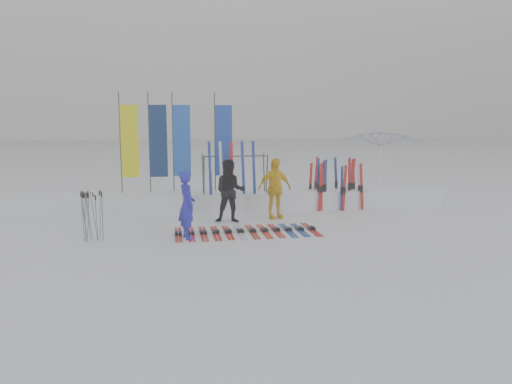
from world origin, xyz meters
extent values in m
plane|color=white|center=(0.00, 0.00, 0.00)|extent=(120.00, 120.00, 0.00)
cube|color=white|center=(0.00, 4.60, 0.30)|extent=(14.00, 1.60, 0.60)
imported|color=#2122C0|center=(-1.69, 0.73, 0.85)|extent=(0.55, 0.70, 1.71)
imported|color=black|center=(-0.40, 2.49, 0.91)|extent=(0.97, 0.81, 1.81)
imported|color=yellow|center=(0.98, 2.84, 0.91)|extent=(1.14, 0.68, 1.81)
imported|color=white|center=(5.23, 4.89, 1.31)|extent=(3.18, 3.23, 2.63)
cube|color=red|center=(-1.91, 1.15, 0.04)|extent=(0.17, 1.67, 0.07)
cube|color=red|center=(-1.59, 1.15, 0.04)|extent=(0.17, 1.61, 0.07)
cube|color=#B31D0E|center=(-1.27, 1.15, 0.04)|extent=(0.17, 1.70, 0.07)
cube|color=red|center=(-0.95, 1.15, 0.04)|extent=(0.17, 1.67, 0.07)
cube|color=red|center=(-0.62, 1.15, 0.04)|extent=(0.17, 1.61, 0.07)
cube|color=#B3B6BA|center=(-0.30, 1.15, 0.04)|extent=(0.17, 1.70, 0.07)
cube|color=#AF230E|center=(0.02, 1.15, 0.04)|extent=(0.17, 1.67, 0.07)
cube|color=red|center=(0.34, 1.15, 0.04)|extent=(0.17, 1.69, 0.07)
cube|color=red|center=(0.67, 1.15, 0.04)|extent=(0.17, 1.61, 0.07)
cube|color=navy|center=(0.99, 1.15, 0.04)|extent=(0.17, 1.69, 0.07)
cube|color=navy|center=(1.31, 1.15, 0.04)|extent=(0.17, 1.61, 0.07)
cube|color=red|center=(1.63, 1.15, 0.04)|extent=(0.17, 1.67, 0.07)
cylinder|color=#595B60|center=(-3.88, 0.85, 0.58)|extent=(0.06, 0.08, 1.15)
cylinder|color=#595B60|center=(-4.18, 0.88, 0.60)|extent=(0.15, 0.11, 1.19)
cylinder|color=#595B60|center=(-3.74, 0.87, 0.62)|extent=(0.03, 0.05, 1.24)
cylinder|color=#595B60|center=(-3.83, 1.16, 0.62)|extent=(0.09, 0.12, 1.23)
cylinder|color=#595B60|center=(-4.06, 0.95, 0.60)|extent=(0.15, 0.12, 1.20)
cylinder|color=#595B60|center=(-4.14, 0.85, 0.61)|extent=(0.07, 0.07, 1.22)
cylinder|color=#595B60|center=(-4.17, 0.93, 0.63)|extent=(0.11, 0.07, 1.25)
cylinder|color=#595B60|center=(-4.10, 1.04, 0.62)|extent=(0.11, 0.04, 1.24)
cylinder|color=#595B60|center=(-4.21, 0.89, 0.62)|extent=(0.06, 0.10, 1.24)
cylinder|color=#595B60|center=(-3.97, 1.05, 0.60)|extent=(0.16, 0.14, 1.19)
cylinder|color=#595B60|center=(-4.12, 1.13, 0.58)|extent=(0.11, 0.05, 1.16)
cylinder|color=#383A3F|center=(-3.61, 4.78, 2.20)|extent=(0.04, 0.04, 3.20)
cube|color=#EBF20C|center=(-3.32, 4.78, 2.25)|extent=(0.55, 0.03, 2.30)
cylinder|color=#383A3F|center=(-2.72, 4.76, 2.20)|extent=(0.04, 0.04, 3.20)
cube|color=navy|center=(-2.43, 4.76, 2.25)|extent=(0.55, 0.03, 2.30)
cylinder|color=#383A3F|center=(-1.97, 4.90, 2.20)|extent=(0.04, 0.04, 3.20)
cube|color=blue|center=(-1.68, 4.90, 2.25)|extent=(0.55, 0.03, 2.30)
cylinder|color=#383A3F|center=(-0.61, 4.81, 2.20)|extent=(0.04, 0.04, 3.20)
cube|color=#173CB0|center=(-0.32, 4.81, 2.25)|extent=(0.55, 0.03, 2.30)
cylinder|color=#383A3F|center=(-1.04, 3.95, 1.23)|extent=(0.04, 0.30, 1.23)
cylinder|color=#383A3F|center=(-1.04, 4.45, 1.23)|extent=(0.04, 0.30, 1.23)
cylinder|color=#383A3F|center=(0.96, 3.95, 1.23)|extent=(0.04, 0.30, 1.23)
cylinder|color=#383A3F|center=(0.96, 4.45, 1.23)|extent=(0.04, 0.30, 1.23)
cylinder|color=#383A3F|center=(-0.04, 4.20, 1.78)|extent=(2.00, 0.04, 0.04)
cube|color=navy|center=(2.65, 3.87, 0.85)|extent=(0.09, 0.03, 1.70)
cube|color=red|center=(2.58, 4.57, 0.74)|extent=(0.09, 0.03, 1.49)
cube|color=navy|center=(3.38, 3.69, 0.73)|extent=(0.09, 0.04, 1.46)
cube|color=red|center=(2.68, 3.74, 0.77)|extent=(0.09, 0.03, 1.55)
cube|color=navy|center=(3.48, 4.54, 0.83)|extent=(0.09, 0.02, 1.66)
cube|color=navy|center=(2.85, 3.82, 0.83)|extent=(0.09, 0.02, 1.67)
cube|color=silver|center=(4.09, 3.99, 0.75)|extent=(0.09, 0.02, 1.51)
cube|color=red|center=(2.74, 4.48, 0.85)|extent=(0.09, 0.03, 1.70)
cube|color=red|center=(3.74, 4.00, 0.83)|extent=(0.09, 0.03, 1.66)
cube|color=red|center=(3.98, 4.33, 0.76)|extent=(0.09, 0.03, 1.51)
cube|color=red|center=(4.04, 4.37, 0.81)|extent=(0.09, 0.03, 1.62)
cube|color=red|center=(4.00, 4.41, 0.82)|extent=(0.09, 0.04, 1.64)
cube|color=red|center=(4.07, 3.74, 0.77)|extent=(0.09, 0.02, 1.53)
cube|color=navy|center=(3.84, 4.21, 0.84)|extent=(0.09, 0.04, 1.69)
cube|color=red|center=(3.45, 3.64, 0.74)|extent=(0.09, 0.03, 1.49)
cube|color=red|center=(2.78, 3.81, 0.81)|extent=(0.09, 0.04, 1.62)
camera|label=1|loc=(-2.07, -11.55, 2.99)|focal=35.00mm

